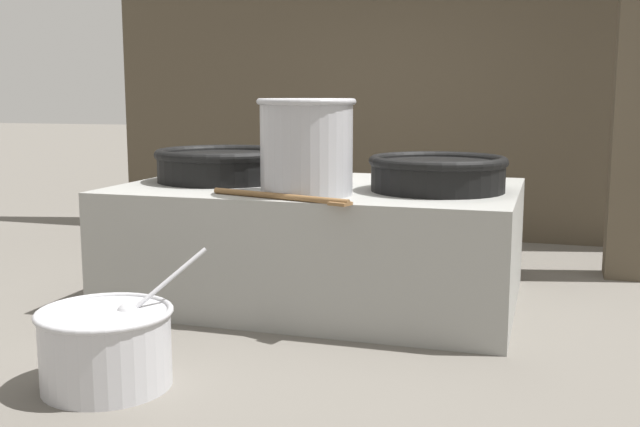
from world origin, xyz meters
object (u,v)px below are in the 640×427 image
object	(u,v)px
giant_wok_far	(438,172)
giant_wok_near	(223,163)
cook	(298,172)
stock_pot	(307,145)
prep_bowl_vegetables	(106,344)

from	to	relation	value
giant_wok_far	giant_wok_near	bearing A→B (deg)	175.70
giant_wok_near	cook	size ratio (longest dim) A/B	0.71
giant_wok_far	cook	size ratio (longest dim) A/B	0.65
giant_wok_far	cook	distance (m)	2.21
giant_wok_near	cook	world-z (taller)	cook
giant_wok_far	stock_pot	xyz separation A→B (m)	(-0.81, -0.43, 0.20)
giant_wok_near	giant_wok_far	distance (m)	1.67
stock_pot	cook	distance (m)	2.16
stock_pot	cook	size ratio (longest dim) A/B	0.45
prep_bowl_vegetables	stock_pot	bearing A→B (deg)	67.19
cook	prep_bowl_vegetables	bearing A→B (deg)	101.75
giant_wok_near	giant_wok_far	bearing A→B (deg)	-4.30
giant_wok_far	prep_bowl_vegetables	size ratio (longest dim) A/B	1.24
giant_wok_far	stock_pot	world-z (taller)	stock_pot
stock_pot	cook	world-z (taller)	stock_pot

